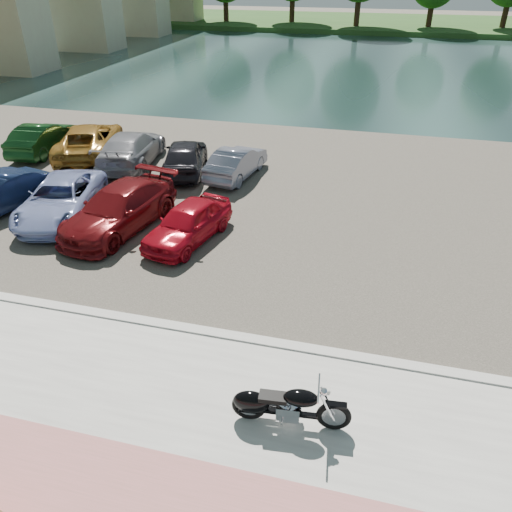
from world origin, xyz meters
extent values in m
plane|color=#595447|center=(0.00, 0.00, 0.00)|extent=(200.00, 200.00, 0.00)
cube|color=#A19E98|center=(0.00, -1.00, 0.05)|extent=(60.00, 6.00, 0.10)
cube|color=#A19E98|center=(0.00, 2.00, 0.07)|extent=(60.00, 0.30, 0.14)
cube|color=#3C3931|center=(0.00, 11.00, 0.02)|extent=(60.00, 18.00, 0.04)
cube|color=#172A29|center=(0.00, 40.00, 0.00)|extent=(120.00, 40.00, 0.00)
cube|color=#1F491A|center=(0.00, 72.00, 0.30)|extent=(120.00, 24.00, 0.60)
cube|color=#C6AD89|center=(-28.00, 30.00, 3.60)|extent=(6.00, 4.00, 7.20)
cube|color=#C6AD89|center=(-28.00, 42.00, 3.60)|extent=(6.00, 4.00, 7.20)
cube|color=#C6AD89|center=(-28.00, 54.00, 3.60)|extent=(6.00, 4.00, 7.20)
cylinder|color=#311D12|center=(-30.00, 64.60, 2.85)|extent=(0.70, 0.70, 4.50)
cylinder|color=#311D12|center=(-21.00, 66.00, 3.08)|extent=(0.70, 0.70, 4.95)
cylinder|color=#311D12|center=(-12.00, 67.40, 3.30)|extent=(0.70, 0.70, 5.40)
cylinder|color=#311D12|center=(-3.00, 64.60, 3.52)|extent=(0.70, 0.70, 5.85)
cylinder|color=#311D12|center=(6.00, 66.00, 2.85)|extent=(0.70, 0.70, 4.50)
cylinder|color=#311D12|center=(15.00, 67.40, 3.08)|extent=(0.70, 0.70, 4.95)
torus|color=black|center=(1.92, -0.17, 0.44)|extent=(0.69, 0.19, 0.68)
torus|color=black|center=(0.28, -0.33, 0.44)|extent=(0.69, 0.19, 0.68)
cylinder|color=#B2B2B7|center=(1.92, -0.17, 0.44)|extent=(0.46, 0.11, 0.46)
cylinder|color=#B2B2B7|center=(0.28, -0.33, 0.44)|extent=(0.46, 0.11, 0.46)
cylinder|color=silver|center=(1.79, -0.28, 0.74)|extent=(0.33, 0.08, 0.63)
cylinder|color=silver|center=(1.77, -0.08, 0.74)|extent=(0.33, 0.08, 0.63)
cylinder|color=silver|center=(1.60, -0.20, 1.13)|extent=(0.11, 0.75, 0.04)
sphere|color=silver|center=(1.69, -0.19, 1.05)|extent=(0.18, 0.18, 0.16)
sphere|color=silver|center=(1.76, -0.18, 1.05)|extent=(0.12, 0.12, 0.11)
cube|color=black|center=(1.92, -0.17, 0.75)|extent=(0.46, 0.18, 0.06)
cube|color=black|center=(1.10, -0.25, 0.38)|extent=(1.20, 0.22, 0.08)
cube|color=silver|center=(1.05, -0.25, 0.45)|extent=(0.48, 0.36, 0.34)
cylinder|color=silver|center=(1.15, -0.24, 0.65)|extent=(0.26, 0.20, 0.27)
cylinder|color=silver|center=(0.95, -0.26, 0.65)|extent=(0.26, 0.20, 0.27)
ellipsoid|color=black|center=(1.28, -0.23, 0.82)|extent=(0.71, 0.43, 0.32)
cube|color=black|center=(0.75, -0.28, 0.76)|extent=(0.58, 0.33, 0.10)
ellipsoid|color=black|center=(0.33, -0.33, 0.56)|extent=(0.76, 0.41, 0.50)
cube|color=black|center=(0.28, -0.33, 0.49)|extent=(0.42, 0.22, 0.30)
cylinder|color=silver|center=(0.74, -0.12, 0.32)|extent=(1.10, 0.20, 0.09)
cylinder|color=silver|center=(0.74, -0.12, 0.40)|extent=(1.10, 0.20, 0.09)
cylinder|color=#B2B2B7|center=(0.97, -0.44, 0.23)|extent=(0.04, 0.14, 0.22)
imported|color=#909DD2|center=(-8.56, 6.91, 0.70)|extent=(3.23, 5.12, 1.32)
imported|color=maroon|center=(-6.13, 6.62, 0.75)|extent=(2.84, 5.19, 1.43)
imported|color=#A80B19|center=(-3.57, 6.37, 0.67)|extent=(2.26, 3.96, 1.27)
imported|color=#0E3613|center=(-13.41, 12.81, 0.73)|extent=(1.92, 4.35, 1.39)
imported|color=#A16F25|center=(-10.98, 12.95, 0.78)|extent=(4.06, 5.83, 1.48)
imported|color=gray|center=(-8.59, 12.42, 0.77)|extent=(2.75, 5.26, 1.45)
imported|color=black|center=(-5.92, 12.09, 0.76)|extent=(2.72, 4.49, 1.43)
imported|color=slate|center=(-3.64, 12.12, 0.67)|extent=(1.84, 3.95, 1.25)
camera|label=1|loc=(2.14, -6.96, 7.96)|focal=35.00mm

